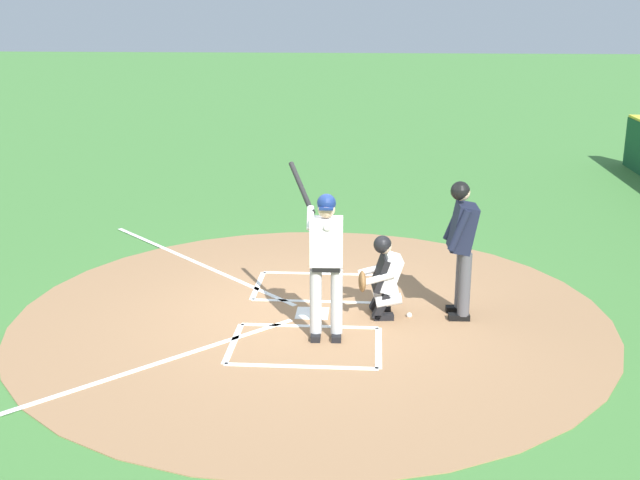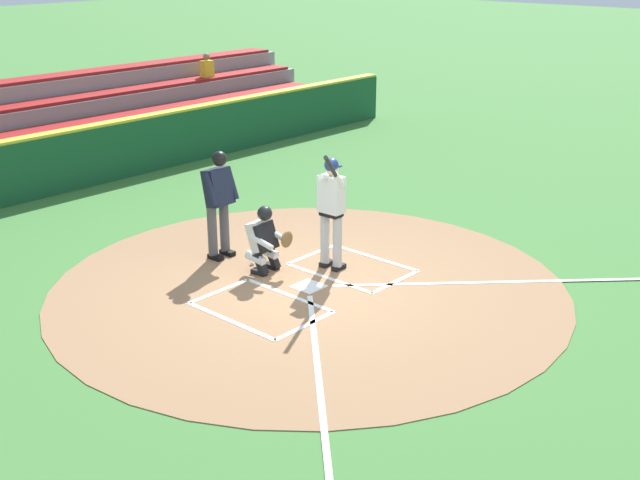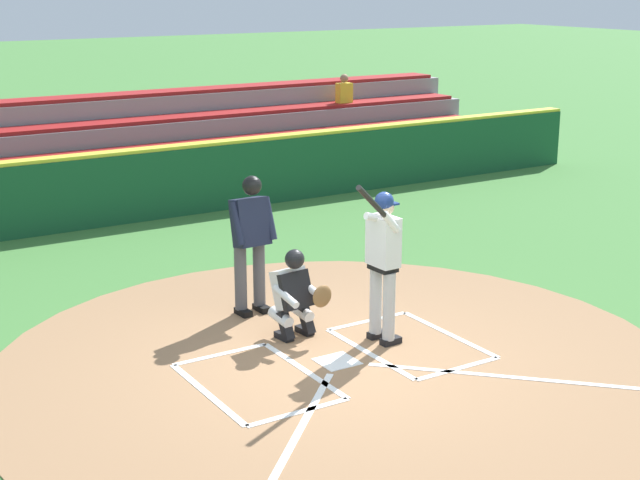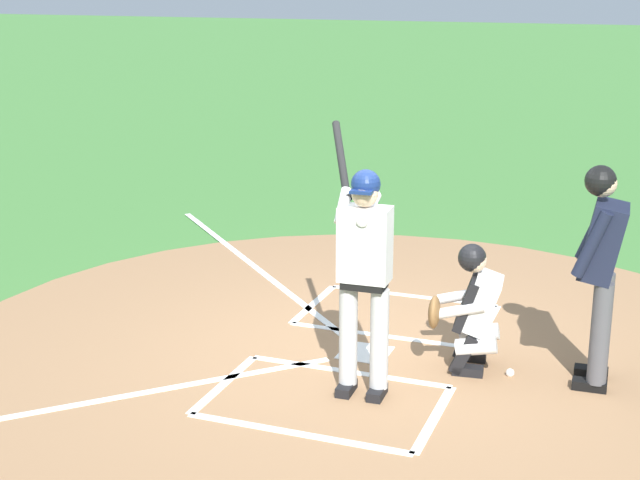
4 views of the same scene
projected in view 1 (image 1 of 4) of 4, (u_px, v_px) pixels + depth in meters
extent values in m
plane|color=#427A38|center=(312.00, 314.00, 10.72)|extent=(120.00, 120.00, 0.00)
cylinder|color=#99704C|center=(312.00, 314.00, 10.72)|extent=(8.00, 8.00, 0.01)
cube|color=white|center=(312.00, 313.00, 10.71)|extent=(0.44, 0.44, 0.01)
cube|color=white|center=(379.00, 347.00, 9.65)|extent=(1.20, 0.08, 0.01)
cube|color=white|center=(233.00, 343.00, 9.77)|extent=(1.20, 0.08, 0.01)
cube|color=white|center=(309.00, 326.00, 10.28)|extent=(0.08, 1.80, 0.01)
cube|color=white|center=(301.00, 366.00, 9.14)|extent=(0.08, 1.80, 0.01)
cube|color=white|center=(378.00, 288.00, 11.66)|extent=(1.20, 0.08, 0.01)
cube|color=white|center=(258.00, 285.00, 11.78)|extent=(1.20, 0.08, 0.01)
cube|color=white|center=(315.00, 301.00, 11.14)|extent=(0.08, 1.80, 0.01)
cube|color=white|center=(321.00, 274.00, 12.29)|extent=(0.08, 1.80, 0.01)
cube|color=white|center=(195.00, 262.00, 12.86)|extent=(3.73, 3.73, 0.01)
cube|color=white|center=(111.00, 378.00, 8.85)|extent=(3.73, 3.73, 0.01)
cylinder|color=#BCBCBC|center=(337.00, 302.00, 9.79)|extent=(0.15, 0.15, 0.84)
cube|color=black|center=(336.00, 337.00, 9.88)|extent=(0.26, 0.13, 0.09)
cylinder|color=#BCBCBC|center=(316.00, 301.00, 9.80)|extent=(0.15, 0.15, 0.84)
cube|color=black|center=(316.00, 336.00, 9.89)|extent=(0.26, 0.13, 0.09)
cube|color=black|center=(326.00, 266.00, 9.66)|extent=(0.23, 0.35, 0.10)
cube|color=white|center=(326.00, 242.00, 9.57)|extent=(0.25, 0.41, 0.60)
sphere|color=beige|center=(326.00, 209.00, 9.43)|extent=(0.21, 0.21, 0.21)
sphere|color=navy|center=(326.00, 203.00, 9.43)|extent=(0.23, 0.23, 0.23)
cube|color=navy|center=(326.00, 208.00, 9.34)|extent=(0.12, 0.17, 0.02)
cylinder|color=white|center=(328.00, 218.00, 9.54)|extent=(0.43, 0.11, 0.21)
cylinder|color=white|center=(310.00, 218.00, 9.54)|extent=(0.27, 0.10, 0.29)
cylinder|color=black|center=(301.00, 187.00, 9.81)|extent=(0.67, 0.39, 0.53)
cylinder|color=black|center=(312.00, 212.00, 9.57)|extent=(0.10, 0.10, 0.08)
cube|color=black|center=(384.00, 317.00, 10.50)|extent=(0.15, 0.27, 0.09)
cube|color=black|center=(381.00, 306.00, 10.46)|extent=(0.15, 0.26, 0.37)
cylinder|color=silver|center=(389.00, 301.00, 10.44)|extent=(0.19, 0.38, 0.21)
cube|color=black|center=(381.00, 308.00, 10.81)|extent=(0.15, 0.27, 0.09)
cube|color=black|center=(378.00, 298.00, 10.76)|extent=(0.15, 0.26, 0.37)
cylinder|color=silver|center=(386.00, 292.00, 10.74)|extent=(0.19, 0.38, 0.21)
cube|color=silver|center=(389.00, 272.00, 10.49)|extent=(0.44, 0.40, 0.52)
cube|color=black|center=(380.00, 272.00, 10.49)|extent=(0.44, 0.26, 0.46)
sphere|color=beige|center=(384.00, 246.00, 10.38)|extent=(0.21, 0.21, 0.21)
sphere|color=black|center=(382.00, 244.00, 10.38)|extent=(0.24, 0.24, 0.24)
cylinder|color=silver|center=(378.00, 279.00, 10.30)|extent=(0.14, 0.46, 0.20)
cylinder|color=silver|center=(374.00, 269.00, 10.68)|extent=(0.14, 0.46, 0.20)
ellipsoid|color=brown|center=(362.00, 281.00, 10.30)|extent=(0.29, 0.13, 0.28)
cylinder|color=#4C4C51|center=(465.00, 285.00, 10.36)|extent=(0.16, 0.16, 0.86)
cube|color=black|center=(459.00, 317.00, 10.49)|extent=(0.14, 0.29, 0.09)
cylinder|color=#4C4C51|center=(462.00, 277.00, 10.63)|extent=(0.16, 0.16, 0.86)
cube|color=black|center=(456.00, 310.00, 10.76)|extent=(0.14, 0.29, 0.09)
cube|color=#191E33|center=(463.00, 228.00, 10.28)|extent=(0.45, 0.38, 0.66)
sphere|color=beige|center=(462.00, 192.00, 10.15)|extent=(0.22, 0.22, 0.22)
sphere|color=black|center=(460.00, 191.00, 10.14)|extent=(0.25, 0.25, 0.25)
cylinder|color=#191E33|center=(459.00, 230.00, 10.05)|extent=(0.11, 0.29, 0.56)
cylinder|color=#191E33|center=(454.00, 220.00, 10.51)|extent=(0.11, 0.29, 0.56)
sphere|color=white|center=(409.00, 315.00, 10.59)|extent=(0.07, 0.07, 0.07)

